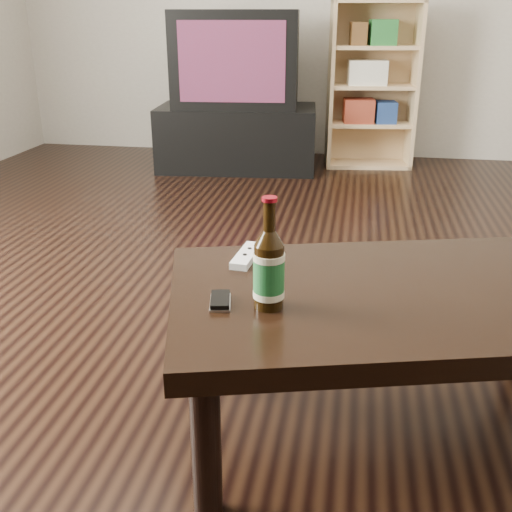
% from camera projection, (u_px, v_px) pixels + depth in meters
% --- Properties ---
extents(floor, '(5.00, 6.00, 0.01)m').
position_uv_depth(floor, '(275.00, 331.00, 2.18)').
color(floor, black).
rests_on(floor, ground).
extents(tv_stand, '(1.17, 0.66, 0.45)m').
position_uv_depth(tv_stand, '(237.00, 138.00, 4.38)').
color(tv_stand, black).
rests_on(tv_stand, floor).
extents(tv, '(0.90, 0.61, 0.64)m').
position_uv_depth(tv, '(236.00, 59.00, 4.17)').
color(tv, black).
rests_on(tv, tv_stand).
extents(bookshelf, '(0.66, 0.37, 1.16)m').
position_uv_depth(bookshelf, '(371.00, 83.00, 4.33)').
color(bookshelf, tan).
rests_on(bookshelf, floor).
extents(coffee_table, '(1.27, 0.94, 0.43)m').
position_uv_depth(coffee_table, '(398.00, 309.00, 1.52)').
color(coffee_table, black).
rests_on(coffee_table, floor).
extents(beer_bottle, '(0.09, 0.09, 0.27)m').
position_uv_depth(beer_bottle, '(269.00, 270.00, 1.37)').
color(beer_bottle, black).
rests_on(beer_bottle, coffee_table).
extents(phone, '(0.07, 0.10, 0.02)m').
position_uv_depth(phone, '(220.00, 301.00, 1.41)').
color(phone, silver).
rests_on(phone, coffee_table).
extents(remote, '(0.06, 0.18, 0.02)m').
position_uv_depth(remote, '(247.00, 256.00, 1.67)').
color(remote, silver).
rests_on(remote, coffee_table).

